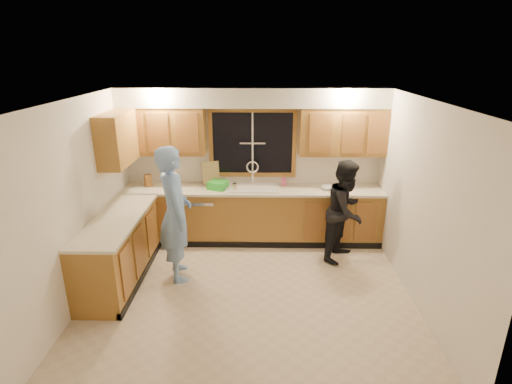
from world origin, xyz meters
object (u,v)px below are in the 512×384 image
knife_block (148,180)px  bowl (328,188)px  dishwasher (201,217)px  soap_bottle (284,180)px  dish_crate (218,185)px  man (175,214)px  woman (346,211)px  sink (252,191)px  stove (103,271)px

knife_block → bowl: size_ratio=1.00×
dishwasher → soap_bottle: 1.50m
dish_crate → bowl: size_ratio=1.37×
bowl → man: bearing=-153.3°
man → dish_crate: bearing=-40.7°
woman → bowl: woman is taller
dish_crate → sink: bearing=3.8°
sink → man: bearing=-131.0°
stove → dish_crate: size_ratio=3.31×
man → woman: (2.42, 0.57, -0.17)m
man → knife_block: size_ratio=9.48×
woman → soap_bottle: (-0.89, 0.75, 0.23)m
knife_block → dish_crate: knife_block is taller
woman → knife_block: size_ratio=7.78×
man → soap_bottle: size_ratio=11.08×
woman → knife_block: (-3.12, 0.66, 0.25)m
bowl → soap_bottle: bearing=163.5°
stove → soap_bottle: bearing=40.6°
woman → soap_bottle: size_ratio=9.09×
woman → dish_crate: bearing=106.8°
woman → stove: bearing=143.6°
sink → knife_block: bearing=177.8°
knife_block → woman: bearing=-49.1°
stove → knife_block: 1.98m
stove → knife_block: size_ratio=4.53×
dishwasher → woman: woman is taller
knife_block → man: bearing=-97.7°
knife_block → soap_bottle: size_ratio=1.17×
man → soap_bottle: (1.53, 1.33, 0.06)m
stove → bowl: 3.54m
dishwasher → knife_block: bearing=174.7°
dish_crate → soap_bottle: size_ratio=1.60×
dishwasher → bowl: size_ratio=4.12×
sink → stove: sink is taller
bowl → sink: bearing=177.9°
sink → stove: size_ratio=0.96×
sink → bowl: 1.22m
sink → dish_crate: 0.57m
woman → dish_crate: woman is taller
man → soap_bottle: man is taller
dishwasher → knife_block: size_ratio=4.13×
knife_block → dish_crate: size_ratio=0.73×
dish_crate → stove: bearing=-124.9°
sink → woman: (1.41, -0.59, -0.09)m
sink → knife_block: sink is taller
sink → man: (-1.01, -1.16, 0.08)m
stove → dish_crate: dish_crate is taller
stove → woman: woman is taller
dishwasher → woman: (2.26, -0.58, 0.36)m
dish_crate → soap_bottle: soap_bottle is taller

